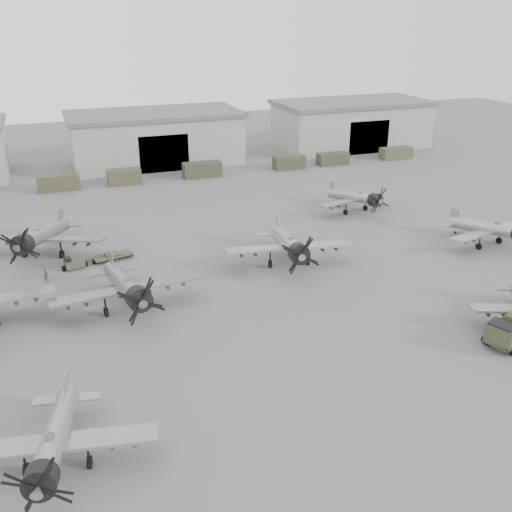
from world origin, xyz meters
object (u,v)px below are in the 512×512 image
at_px(aircraft_mid_3, 492,229).
at_px(ground_crew, 46,274).
at_px(aircraft_far_1, 357,198).
at_px(tug_trailer, 89,260).
at_px(aircraft_far_0, 40,236).
at_px(aircraft_mid_1, 127,287).
at_px(aircraft_near_0, 54,443).
at_px(aircraft_mid_2, 290,245).

distance_m(aircraft_mid_3, ground_crew, 47.34).
xyz_separation_m(aircraft_mid_3, aircraft_far_1, (-8.16, 15.53, -0.04)).
height_order(aircraft_mid_3, ground_crew, aircraft_mid_3).
relative_size(aircraft_mid_3, tug_trailer, 1.61).
height_order(aircraft_far_0, aircraft_far_1, aircraft_far_0).
relative_size(aircraft_mid_1, ground_crew, 8.03).
distance_m(aircraft_near_0, ground_crew, 26.56).
bearing_deg(aircraft_mid_1, aircraft_mid_2, 7.74).
distance_m(aircraft_mid_3, tug_trailer, 43.66).
bearing_deg(aircraft_mid_2, tug_trailer, 169.19).
height_order(aircraft_far_0, ground_crew, aircraft_far_0).
relative_size(aircraft_mid_1, aircraft_far_0, 1.01).
xyz_separation_m(aircraft_mid_2, aircraft_far_1, (15.03, 12.76, -0.33)).
bearing_deg(aircraft_mid_2, aircraft_far_1, 50.62).
xyz_separation_m(aircraft_mid_2, tug_trailer, (-19.24, 7.42, -1.83)).
relative_size(aircraft_far_1, tug_trailer, 1.58).
relative_size(aircraft_near_0, aircraft_far_1, 1.03).
distance_m(aircraft_mid_2, tug_trailer, 20.71).
relative_size(aircraft_near_0, aircraft_mid_3, 1.01).
bearing_deg(aircraft_mid_3, aircraft_mid_1, 170.74).
xyz_separation_m(aircraft_far_0, aircraft_far_1, (38.77, 1.59, -0.39)).
bearing_deg(aircraft_near_0, aircraft_far_0, 101.07).
bearing_deg(aircraft_far_0, aircraft_mid_2, -1.76).
xyz_separation_m(aircraft_far_1, ground_crew, (-38.56, -7.96, -1.21)).
relative_size(aircraft_mid_1, aircraft_mid_2, 1.01).
distance_m(aircraft_mid_1, aircraft_mid_2, 17.39).
relative_size(aircraft_mid_2, aircraft_mid_3, 1.14).
relative_size(tug_trailer, ground_crew, 4.32).
bearing_deg(tug_trailer, aircraft_mid_1, -91.28).
bearing_deg(tug_trailer, aircraft_mid_2, -33.87).
distance_m(aircraft_far_0, ground_crew, 6.57).
height_order(aircraft_near_0, aircraft_far_1, aircraft_near_0).
bearing_deg(aircraft_mid_3, aircraft_far_0, 152.33).
relative_size(aircraft_near_0, aircraft_mid_1, 0.87).
xyz_separation_m(tug_trailer, ground_crew, (-4.29, -2.62, 0.29)).
height_order(aircraft_mid_2, aircraft_far_0, aircraft_far_0).
distance_m(tug_trailer, ground_crew, 5.03).
bearing_deg(aircraft_mid_1, aircraft_far_1, 21.99).
bearing_deg(aircraft_near_0, ground_crew, 100.67).
distance_m(aircraft_far_0, aircraft_far_1, 38.80).
height_order(aircraft_far_1, ground_crew, aircraft_far_1).
bearing_deg(aircraft_far_0, aircraft_far_1, 25.79).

